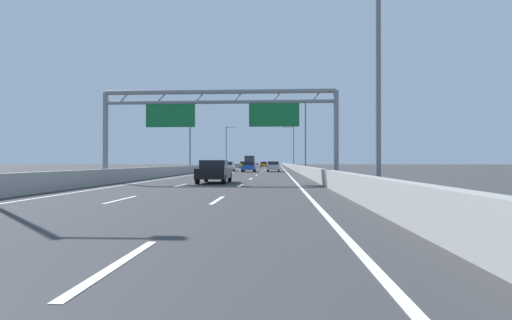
{
  "coord_description": "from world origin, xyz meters",
  "views": [
    {
      "loc": [
        3.98,
        -1.74,
        1.4
      ],
      "look_at": [
        -0.5,
        80.88,
        1.81
      ],
      "focal_mm": 27.55,
      "sensor_mm": 36.0,
      "label": 1
    }
  ],
  "objects_px": {
    "orange_car": "(264,164)",
    "silver_car": "(273,166)",
    "white_car": "(227,166)",
    "blue_car": "(249,167)",
    "black_car": "(214,171)",
    "streetlamp_left_mid": "(192,132)",
    "box_truck": "(250,161)",
    "sign_gantry": "(220,112)",
    "green_car": "(265,164)",
    "streetlamp_left_far": "(227,145)",
    "yellow_car": "(244,165)",
    "streetlamp_right_far": "(293,144)",
    "streetlamp_right_near": "(372,54)",
    "streetlamp_right_mid": "(304,132)"
  },
  "relations": [
    {
      "from": "orange_car",
      "to": "silver_car",
      "type": "height_order",
      "value": "same"
    },
    {
      "from": "white_car",
      "to": "orange_car",
      "type": "bearing_deg",
      "value": 85.78
    },
    {
      "from": "blue_car",
      "to": "black_car",
      "type": "xyz_separation_m",
      "value": [
        -0.2,
        -28.98,
        0.04
      ]
    },
    {
      "from": "streetlamp_left_mid",
      "to": "box_truck",
      "type": "bearing_deg",
      "value": 86.41
    },
    {
      "from": "sign_gantry",
      "to": "blue_car",
      "type": "bearing_deg",
      "value": 90.13
    },
    {
      "from": "green_car",
      "to": "streetlamp_left_far",
      "type": "bearing_deg",
      "value": -101.66
    },
    {
      "from": "orange_car",
      "to": "yellow_car",
      "type": "xyz_separation_m",
      "value": [
        -3.9,
        -20.4,
        0.02
      ]
    },
    {
      "from": "green_car",
      "to": "box_truck",
      "type": "xyz_separation_m",
      "value": [
        -3.74,
        -14.52,
        0.94
      ]
    },
    {
      "from": "sign_gantry",
      "to": "silver_car",
      "type": "relative_size",
      "value": 3.64
    },
    {
      "from": "streetlamp_right_far",
      "to": "box_truck",
      "type": "xyz_separation_m",
      "value": [
        -11.24,
        21.47,
        -3.69
      ]
    },
    {
      "from": "streetlamp_right_near",
      "to": "streetlamp_left_far",
      "type": "xyz_separation_m",
      "value": [
        -14.93,
        74.62,
        0.0
      ]
    },
    {
      "from": "black_car",
      "to": "streetlamp_left_mid",
      "type": "bearing_deg",
      "value": 105.59
    },
    {
      "from": "black_car",
      "to": "white_car",
      "type": "distance_m",
      "value": 33.56
    },
    {
      "from": "green_car",
      "to": "white_car",
      "type": "xyz_separation_m",
      "value": [
        -3.56,
        -65.88,
        -0.01
      ]
    },
    {
      "from": "streetlamp_left_far",
      "to": "black_car",
      "type": "distance_m",
      "value": 63.86
    },
    {
      "from": "streetlamp_right_mid",
      "to": "silver_car",
      "type": "distance_m",
      "value": 7.5
    },
    {
      "from": "streetlamp_left_far",
      "to": "streetlamp_right_far",
      "type": "relative_size",
      "value": 1.0
    },
    {
      "from": "streetlamp_right_near",
      "to": "streetlamp_right_mid",
      "type": "distance_m",
      "value": 37.31
    },
    {
      "from": "sign_gantry",
      "to": "box_truck",
      "type": "xyz_separation_m",
      "value": [
        -3.83,
        84.19,
        -3.1
      ]
    },
    {
      "from": "black_car",
      "to": "green_car",
      "type": "bearing_deg",
      "value": 89.9
    },
    {
      "from": "streetlamp_right_far",
      "to": "orange_car",
      "type": "relative_size",
      "value": 2.2
    },
    {
      "from": "streetlamp_right_far",
      "to": "black_car",
      "type": "xyz_separation_m",
      "value": [
        -7.69,
        -63.28,
        -4.63
      ]
    },
    {
      "from": "sign_gantry",
      "to": "silver_car",
      "type": "distance_m",
      "value": 30.15
    },
    {
      "from": "blue_car",
      "to": "box_truck",
      "type": "xyz_separation_m",
      "value": [
        -3.76,
        55.78,
        0.98
      ]
    },
    {
      "from": "streetlamp_right_far",
      "to": "green_car",
      "type": "relative_size",
      "value": 2.22
    },
    {
      "from": "sign_gantry",
      "to": "white_car",
      "type": "bearing_deg",
      "value": 96.34
    },
    {
      "from": "streetlamp_right_mid",
      "to": "green_car",
      "type": "xyz_separation_m",
      "value": [
        -7.51,
        73.3,
        -4.63
      ]
    },
    {
      "from": "streetlamp_right_far",
      "to": "yellow_car",
      "type": "relative_size",
      "value": 2.04
    },
    {
      "from": "black_car",
      "to": "sign_gantry",
      "type": "bearing_deg",
      "value": 64.5
    },
    {
      "from": "streetlamp_right_far",
      "to": "black_car",
      "type": "distance_m",
      "value": 63.91
    },
    {
      "from": "streetlamp_right_far",
      "to": "black_car",
      "type": "height_order",
      "value": "streetlamp_right_far"
    },
    {
      "from": "sign_gantry",
      "to": "orange_car",
      "type": "relative_size",
      "value": 3.75
    },
    {
      "from": "streetlamp_right_mid",
      "to": "streetlamp_right_far",
      "type": "distance_m",
      "value": 37.31
    },
    {
      "from": "white_car",
      "to": "silver_car",
      "type": "relative_size",
      "value": 1.0
    },
    {
      "from": "black_car",
      "to": "streetlamp_right_near",
      "type": "bearing_deg",
      "value": -55.86
    },
    {
      "from": "streetlamp_right_near",
      "to": "black_car",
      "type": "bearing_deg",
      "value": 124.14
    },
    {
      "from": "streetlamp_right_near",
      "to": "streetlamp_left_far",
      "type": "height_order",
      "value": "same"
    },
    {
      "from": "streetlamp_left_far",
      "to": "black_car",
      "type": "relative_size",
      "value": 2.27
    },
    {
      "from": "sign_gantry",
      "to": "silver_car",
      "type": "xyz_separation_m",
      "value": [
        3.38,
        29.69,
        -4.06
      ]
    },
    {
      "from": "streetlamp_left_mid",
      "to": "streetlamp_right_far",
      "type": "relative_size",
      "value": 1.0
    },
    {
      "from": "streetlamp_left_mid",
      "to": "streetlamp_right_mid",
      "type": "distance_m",
      "value": 14.93
    },
    {
      "from": "box_truck",
      "to": "silver_car",
      "type": "bearing_deg",
      "value": -82.47
    },
    {
      "from": "streetlamp_right_near",
      "to": "streetlamp_left_mid",
      "type": "height_order",
      "value": "same"
    },
    {
      "from": "streetlamp_left_far",
      "to": "white_car",
      "type": "xyz_separation_m",
      "value": [
        3.87,
        -29.89,
        -4.65
      ]
    },
    {
      "from": "sign_gantry",
      "to": "streetlamp_right_far",
      "type": "bearing_deg",
      "value": 83.25
    },
    {
      "from": "yellow_car",
      "to": "streetlamp_right_far",
      "type": "bearing_deg",
      "value": -4.84
    },
    {
      "from": "green_car",
      "to": "blue_car",
      "type": "distance_m",
      "value": 70.29
    },
    {
      "from": "orange_car",
      "to": "streetlamp_left_mid",
      "type": "bearing_deg",
      "value": -97.43
    },
    {
      "from": "sign_gantry",
      "to": "streetlamp_right_near",
      "type": "distance_m",
      "value": 14.04
    },
    {
      "from": "white_car",
      "to": "sign_gantry",
      "type": "bearing_deg",
      "value": -83.66
    }
  ]
}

